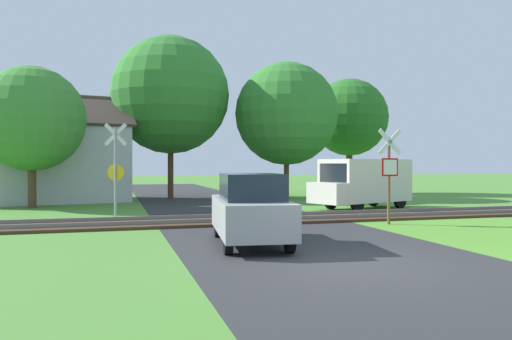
# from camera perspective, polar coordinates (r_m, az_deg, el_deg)

# --- Properties ---
(ground_plane) EXTENTS (160.00, 160.00, 0.00)m
(ground_plane) POSITION_cam_1_polar(r_m,az_deg,el_deg) (10.38, 11.07, -10.54)
(ground_plane) COLOR #4C8433
(road_asphalt) EXTENTS (6.57, 80.00, 0.01)m
(road_asphalt) POSITION_cam_1_polar(r_m,az_deg,el_deg) (12.17, 6.72, -8.86)
(road_asphalt) COLOR #2D2D30
(road_asphalt) RESTS_ON ground
(rail_track) EXTENTS (60.00, 2.60, 0.22)m
(rail_track) POSITION_cam_1_polar(r_m,az_deg,el_deg) (17.64, -0.67, -5.71)
(rail_track) COLOR #422D1E
(rail_track) RESTS_ON ground
(stop_sign_near) EXTENTS (0.88, 0.15, 3.21)m
(stop_sign_near) POSITION_cam_1_polar(r_m,az_deg,el_deg) (17.24, 14.98, -0.04)
(stop_sign_near) COLOR brown
(stop_sign_near) RESTS_ON ground
(crossing_sign_far) EXTENTS (0.85, 0.29, 3.59)m
(crossing_sign_far) POSITION_cam_1_polar(r_m,az_deg,el_deg) (19.63, -15.77, 0.51)
(crossing_sign_far) COLOR #9E9EA5
(crossing_sign_far) RESTS_ON ground
(house) EXTENTS (9.53, 6.88, 5.84)m
(house) POSITION_cam_1_polar(r_m,az_deg,el_deg) (29.06, -23.03, 0.99)
(house) COLOR #B7B7BC
(house) RESTS_ON ground
(tree_center) EXTENTS (6.92, 6.92, 9.56)m
(tree_center) POSITION_cam_1_polar(r_m,az_deg,el_deg) (30.14, -9.75, 8.42)
(tree_center) COLOR #513823
(tree_center) RESTS_ON ground
(tree_far) EXTENTS (5.28, 5.28, 7.88)m
(tree_far) POSITION_cam_1_polar(r_m,az_deg,el_deg) (35.04, 10.62, 5.91)
(tree_far) COLOR #513823
(tree_far) RESTS_ON ground
(tree_left) EXTENTS (4.84, 4.84, 6.55)m
(tree_left) POSITION_cam_1_polar(r_m,az_deg,el_deg) (25.34, -24.25, 5.36)
(tree_left) COLOR #513823
(tree_left) RESTS_ON ground
(tree_right) EXTENTS (6.16, 6.16, 8.13)m
(tree_right) POSITION_cam_1_polar(r_m,az_deg,el_deg) (30.15, 3.50, 6.43)
(tree_right) COLOR #513823
(tree_right) RESTS_ON ground
(mail_truck) EXTENTS (5.24, 3.45, 2.24)m
(mail_truck) POSITION_cam_1_polar(r_m,az_deg,el_deg) (22.93, 12.16, -1.30)
(mail_truck) COLOR silver
(mail_truck) RESTS_ON ground
(parked_car) EXTENTS (2.11, 4.17, 1.78)m
(parked_car) POSITION_cam_1_polar(r_m,az_deg,el_deg) (12.52, -0.64, -4.48)
(parked_car) COLOR #99999E
(parked_car) RESTS_ON ground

